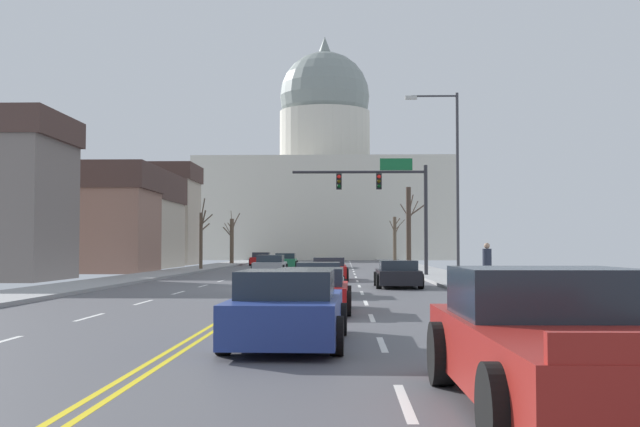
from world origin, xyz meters
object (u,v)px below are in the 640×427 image
(street_lamp_right, at_px, (451,170))
(signal_gantry, at_px, (388,192))
(bicycle_parked, at_px, (472,281))
(sedan_oncoming_02, at_px, (261,259))
(sedan_oncoming_00, at_px, (270,265))
(pedestrian_00, at_px, (487,264))
(sedan_near_01, at_px, (398,275))
(sedan_near_00, at_px, (329,269))
(sedan_near_02, at_px, (319,280))
(sedan_near_04, at_px, (288,310))
(sedan_oncoming_01, at_px, (285,261))
(pickup_truck_near_05, at_px, (561,347))
(sedan_near_03, at_px, (312,291))

(street_lamp_right, bearing_deg, signal_gantry, 106.12)
(bicycle_parked, bearing_deg, sedan_oncoming_02, 105.73)
(street_lamp_right, distance_m, bicycle_parked, 9.22)
(sedan_oncoming_00, height_order, pedestrian_00, pedestrian_00)
(street_lamp_right, bearing_deg, sedan_near_01, -131.97)
(sedan_oncoming_02, bearing_deg, sedan_near_00, -77.81)
(signal_gantry, xyz_separation_m, sedan_near_00, (-3.35, -4.52, -4.40))
(sedan_near_02, height_order, sedan_oncoming_02, sedan_oncoming_02)
(sedan_near_02, distance_m, pedestrian_00, 6.48)
(street_lamp_right, relative_size, bicycle_parked, 5.05)
(sedan_near_01, bearing_deg, street_lamp_right, 48.03)
(sedan_near_00, distance_m, sedan_near_01, 7.83)
(signal_gantry, height_order, sedan_oncoming_00, signal_gantry)
(sedan_near_01, xyz_separation_m, sedan_near_02, (-3.25, -5.51, 0.00))
(sedan_near_02, bearing_deg, sedan_near_04, -90.31)
(sedan_near_02, bearing_deg, sedan_near_00, 89.36)
(signal_gantry, bearing_deg, sedan_oncoming_01, 112.58)
(sedan_near_04, height_order, pickup_truck_near_05, pickup_truck_near_05)
(bicycle_parked, bearing_deg, signal_gantry, 97.49)
(sedan_oncoming_00, xyz_separation_m, bicycle_parked, (9.50, -21.10, -0.09))
(signal_gantry, bearing_deg, pickup_truck_near_05, -90.42)
(street_lamp_right, height_order, sedan_near_00, street_lamp_right)
(sedan_near_01, bearing_deg, bicycle_parked, -63.15)
(street_lamp_right, height_order, bicycle_parked, street_lamp_right)
(bicycle_parked, bearing_deg, street_lamp_right, 87.51)
(street_lamp_right, height_order, sedan_oncoming_01, street_lamp_right)
(street_lamp_right, relative_size, sedan_near_03, 2.06)
(pedestrian_00, bearing_deg, sedan_near_03, -126.04)
(sedan_oncoming_01, bearing_deg, pickup_truck_near_05, -82.66)
(sedan_near_04, distance_m, sedan_oncoming_00, 36.45)
(sedan_near_04, relative_size, bicycle_parked, 2.67)
(sedan_near_03, bearing_deg, sedan_near_04, -91.13)
(sedan_near_02, bearing_deg, sedan_oncoming_01, 96.29)
(pedestrian_00, bearing_deg, pickup_truck_near_05, -98.30)
(sedan_oncoming_00, bearing_deg, bicycle_parked, -65.76)
(sedan_near_00, xyz_separation_m, pedestrian_00, (6.19, -11.42, 0.55))
(sedan_near_02, bearing_deg, pedestrian_00, 11.42)
(sedan_oncoming_00, distance_m, pedestrian_00, 22.96)
(sedan_near_04, bearing_deg, sedan_near_00, 89.53)
(signal_gantry, distance_m, sedan_oncoming_02, 30.57)
(sedan_near_00, xyz_separation_m, sedan_near_03, (-0.08, -20.03, -0.00))
(sedan_near_03, bearing_deg, sedan_oncoming_02, 97.56)
(signal_gantry, bearing_deg, sedan_oncoming_00, 147.68)
(sedan_near_03, height_order, sedan_oncoming_02, sedan_oncoming_02)
(pickup_truck_near_05, bearing_deg, sedan_oncoming_00, 99.57)
(sedan_near_00, bearing_deg, sedan_oncoming_00, 113.49)
(sedan_near_01, distance_m, sedan_near_03, 13.24)
(sedan_near_01, distance_m, sedan_oncoming_02, 41.37)
(sedan_near_02, bearing_deg, sedan_near_03, -89.52)
(sedan_near_01, bearing_deg, sedan_near_02, -120.54)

